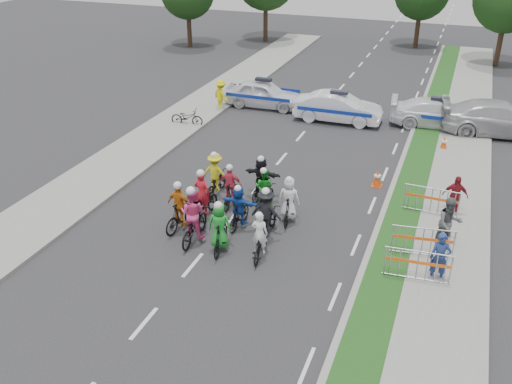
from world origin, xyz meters
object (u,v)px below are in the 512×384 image
at_px(rider_4, 266,217).
at_px(rider_6, 203,202).
at_px(rider_7, 289,204).
at_px(police_car_0, 263,94).
at_px(rider_5, 239,209).
at_px(spectator_2, 455,196).
at_px(rider_9, 231,190).
at_px(marshal_hiviz, 221,95).
at_px(rider_2, 193,221).
at_px(rider_0, 260,242).
at_px(rider_10, 216,178).
at_px(barrier_1, 422,243).
at_px(rider_1, 220,231).
at_px(barrier_2, 431,202).
at_px(cone_1, 444,143).
at_px(police_car_1, 338,108).
at_px(parked_bike, 187,117).
at_px(barrier_0, 417,267).
at_px(spectator_0, 440,258).
at_px(cone_0, 377,178).
at_px(rider_8, 264,193).
at_px(civilian_sedan, 500,119).
at_px(rider_11, 261,180).
at_px(spectator_1, 449,223).
at_px(police_car_2, 438,113).
at_px(rider_3, 180,211).

relative_size(rider_4, rider_6, 0.96).
distance_m(rider_7, police_car_0, 13.02).
bearing_deg(rider_5, spectator_2, -150.34).
distance_m(rider_6, rider_9, 1.32).
bearing_deg(police_car_0, marshal_hiviz, 122.24).
bearing_deg(rider_2, rider_0, 172.67).
distance_m(rider_0, rider_10, 4.76).
distance_m(rider_0, rider_7, 2.56).
bearing_deg(barrier_1, rider_1, -163.57).
distance_m(marshal_hiviz, barrier_2, 14.62).
height_order(spectator_2, marshal_hiviz, marshal_hiviz).
xyz_separation_m(rider_4, cone_1, (5.13, 10.08, -0.39)).
bearing_deg(police_car_1, spectator_2, -144.28).
bearing_deg(rider_0, parked_bike, -60.01).
height_order(rider_1, parked_bike, rider_1).
distance_m(police_car_1, barrier_0, 14.32).
bearing_deg(barrier_0, spectator_0, 27.93).
bearing_deg(cone_0, rider_1, -121.09).
bearing_deg(barrier_1, marshal_hiviz, 136.48).
bearing_deg(cone_1, police_car_1, 158.57).
distance_m(rider_8, civilian_sedan, 13.96).
distance_m(rider_4, barrier_1, 5.15).
bearing_deg(barrier_2, cone_1, 89.94).
height_order(spectator_0, marshal_hiviz, marshal_hiviz).
bearing_deg(civilian_sedan, cone_1, 134.28).
height_order(rider_8, spectator_2, rider_8).
xyz_separation_m(rider_9, spectator_2, (7.89, 2.19, 0.11)).
distance_m(rider_10, cone_0, 6.51).
bearing_deg(rider_7, rider_2, 35.66).
distance_m(rider_11, spectator_1, 7.05).
relative_size(police_car_2, barrier_0, 2.39).
bearing_deg(cone_0, rider_0, -112.05).
xyz_separation_m(rider_2, rider_10, (-0.71, 3.39, -0.04)).
bearing_deg(rider_2, rider_1, 162.89).
distance_m(rider_3, rider_11, 3.68).
bearing_deg(rider_6, barrier_2, -153.25).
height_order(barrier_0, cone_0, barrier_0).
bearing_deg(spectator_2, rider_6, -164.84).
xyz_separation_m(rider_11, spectator_0, (6.83, -3.25, 0.05)).
bearing_deg(rider_11, rider_7, 142.84).
height_order(rider_8, marshal_hiviz, rider_8).
relative_size(rider_6, civilian_sedan, 0.34).
xyz_separation_m(rider_8, marshal_hiviz, (-6.11, 9.97, 0.20)).
bearing_deg(police_car_1, cone_1, -112.38).
distance_m(rider_3, cone_1, 13.40).
relative_size(rider_7, marshal_hiviz, 1.07).
xyz_separation_m(rider_0, barrier_0, (4.88, 0.32, -0.00)).
height_order(rider_7, barrier_1, rider_7).
distance_m(rider_1, barrier_0, 6.24).
distance_m(rider_9, barrier_1, 7.20).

